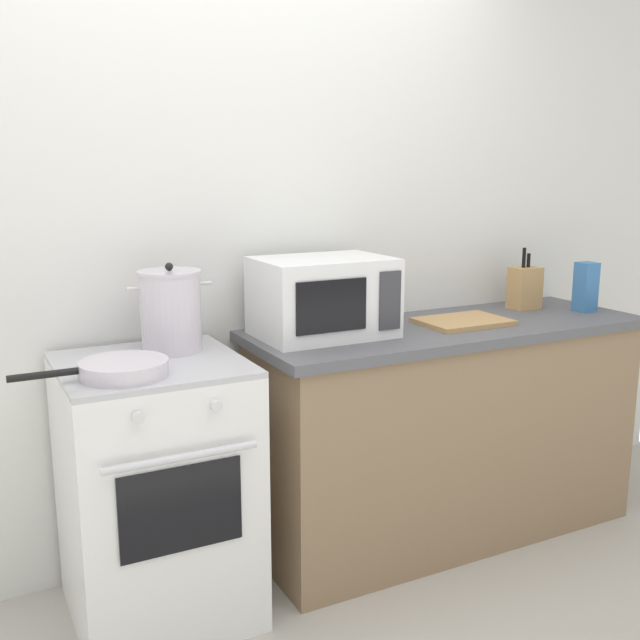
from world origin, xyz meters
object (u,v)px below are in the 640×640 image
at_px(stock_pot, 171,311).
at_px(microwave, 323,297).
at_px(stove, 157,490).
at_px(pasta_box, 586,287).
at_px(knife_block, 525,288).
at_px(frying_pan, 122,369).
at_px(cutting_board, 463,321).

height_order(stock_pot, microwave, stock_pot).
xyz_separation_m(stove, pasta_box, (1.96, -0.03, 0.57)).
bearing_deg(knife_block, frying_pan, -171.59).
bearing_deg(stock_pot, knife_block, 0.96).
xyz_separation_m(frying_pan, cutting_board, (1.43, 0.14, -0.02)).
height_order(microwave, pasta_box, microwave).
bearing_deg(microwave, frying_pan, -165.15).
xyz_separation_m(stock_pot, microwave, (0.58, -0.03, 0.01)).
relative_size(stove, frying_pan, 1.94).
relative_size(microwave, knife_block, 1.79).
distance_m(stock_pot, frying_pan, 0.36).
bearing_deg(knife_block, pasta_box, -40.27).
xyz_separation_m(microwave, cutting_board, (0.61, -0.08, -0.14)).
distance_m(stove, pasta_box, 2.04).
height_order(knife_block, pasta_box, knife_block).
bearing_deg(microwave, cutting_board, -7.27).
relative_size(frying_pan, cutting_board, 1.32).
bearing_deg(cutting_board, knife_block, 17.12).
bearing_deg(knife_block, stock_pot, -179.04).
bearing_deg(frying_pan, stock_pot, 47.27).
distance_m(stove, microwave, 0.93).
distance_m(stove, knife_block, 1.85).
xyz_separation_m(frying_pan, pasta_box, (2.08, 0.11, 0.08)).
bearing_deg(stock_pot, stove, -133.79).
relative_size(stove, pasta_box, 4.18).
bearing_deg(frying_pan, knife_block, 8.41).
relative_size(frying_pan, pasta_box, 2.15).
distance_m(frying_pan, microwave, 0.85).
bearing_deg(pasta_box, frying_pan, -177.03).
xyz_separation_m(stock_pot, pasta_box, (1.85, -0.14, -0.03)).
bearing_deg(microwave, pasta_box, -4.87).
distance_m(frying_pan, knife_block, 1.90).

